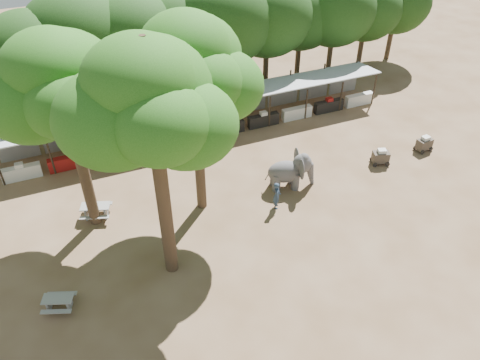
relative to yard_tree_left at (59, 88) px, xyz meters
name	(u,v)px	position (x,y,z in m)	size (l,w,h in m)	color
ground	(295,260)	(9.13, -7.19, -8.20)	(100.00, 100.00, 0.00)	brown
vendor_stalls	(205,117)	(9.13, 6.65, -7.02)	(28.00, 2.99, 2.80)	#A9ABB2
yard_tree_left	(59,88)	(0.00, 0.00, 0.00)	(7.10, 6.90, 11.02)	#332316
yard_tree_center	(147,105)	(3.00, -5.00, 1.01)	(7.10, 6.90, 12.04)	#332316
yard_tree_back	(190,69)	(6.00, -1.00, 0.34)	(7.10, 6.90, 11.36)	#332316
backdrop_trees	(179,34)	(9.13, 11.81, -2.69)	(46.46, 5.95, 8.33)	#332316
elephant	(291,171)	(11.78, -1.52, -7.05)	(3.11, 2.29, 2.31)	#474445
handler	(277,195)	(10.09, -3.00, -7.32)	(0.63, 0.42, 1.75)	#26384C
picnic_table_near	(59,302)	(-2.34, -5.56, -7.75)	(1.73, 1.65, 0.69)	gray
picnic_table_far	(96,209)	(0.29, 0.22, -7.67)	(2.00, 1.90, 0.81)	gray
cart_front	(381,157)	(18.35, -1.71, -7.65)	(1.32, 1.07, 1.12)	#352C25
cart_back	(424,144)	(22.06, -1.55, -7.65)	(1.20, 0.85, 1.11)	#352C25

